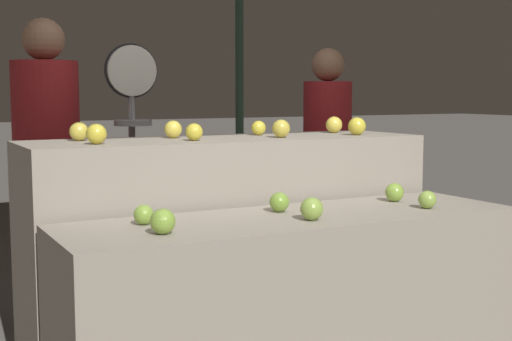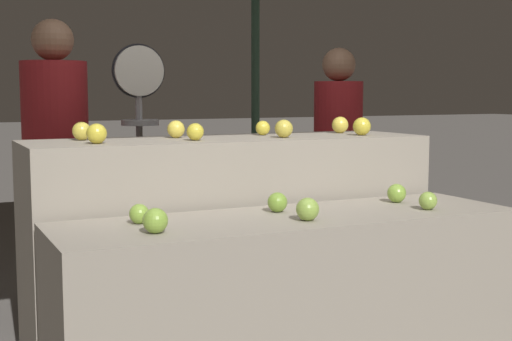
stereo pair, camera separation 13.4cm
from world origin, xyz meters
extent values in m
cylinder|color=#33513D|center=(1.28, 3.02, 1.31)|extent=(0.07, 0.07, 2.62)
cube|color=gray|center=(0.00, 0.00, 0.41)|extent=(1.87, 0.55, 0.83)
cube|color=gray|center=(0.00, 0.60, 0.55)|extent=(1.87, 0.55, 1.10)
sphere|color=#84AD3D|center=(-0.59, -0.10, 0.87)|extent=(0.09, 0.09, 0.09)
sphere|color=#8EB247|center=(0.01, -0.12, 0.87)|extent=(0.09, 0.09, 0.09)
sphere|color=#8EB247|center=(0.58, -0.11, 0.87)|extent=(0.08, 0.08, 0.08)
sphere|color=#84AD3D|center=(-0.59, 0.10, 0.86)|extent=(0.07, 0.07, 0.07)
sphere|color=#7AA338|center=(-0.01, 0.10, 0.87)|extent=(0.08, 0.08, 0.08)
sphere|color=#84AD3D|center=(0.58, 0.10, 0.87)|extent=(0.08, 0.08, 0.08)
sphere|color=gold|center=(-0.65, 0.49, 1.14)|extent=(0.08, 0.08, 0.08)
sphere|color=gold|center=(-0.21, 0.50, 1.14)|extent=(0.08, 0.08, 0.08)
sphere|color=gold|center=(0.23, 0.50, 1.14)|extent=(0.08, 0.08, 0.08)
sphere|color=gold|center=(0.66, 0.49, 1.14)|extent=(0.09, 0.09, 0.09)
sphere|color=gold|center=(-0.66, 0.72, 1.14)|extent=(0.08, 0.08, 0.08)
sphere|color=yellow|center=(-0.23, 0.70, 1.14)|extent=(0.08, 0.08, 0.08)
sphere|color=gold|center=(0.22, 0.71, 1.14)|extent=(0.07, 0.07, 0.07)
sphere|color=yellow|center=(0.66, 0.70, 1.14)|extent=(0.09, 0.09, 0.09)
cylinder|color=#99999E|center=(-0.23, 1.28, 0.72)|extent=(0.04, 0.04, 1.45)
cylinder|color=black|center=(-0.23, 1.28, 1.42)|extent=(0.29, 0.01, 0.29)
cylinder|color=silver|center=(-0.23, 1.26, 1.42)|extent=(0.26, 0.02, 0.26)
cylinder|color=#99999E|center=(-0.23, 1.26, 1.22)|extent=(0.01, 0.01, 0.14)
cylinder|color=#99999E|center=(-0.23, 1.26, 1.15)|extent=(0.20, 0.20, 0.03)
cube|color=#2D2D38|center=(-0.64, 1.50, 0.39)|extent=(0.31, 0.27, 0.79)
cylinder|color=maroon|center=(-0.64, 1.50, 1.13)|extent=(0.48, 0.48, 0.69)
sphere|color=#936B51|center=(-0.64, 1.50, 1.59)|extent=(0.22, 0.22, 0.22)
cube|color=#2D2D38|center=(1.09, 1.40, 0.37)|extent=(0.24, 0.16, 0.74)
cylinder|color=maroon|center=(1.09, 1.40, 1.06)|extent=(0.34, 0.34, 0.64)
sphere|color=#936B51|center=(1.09, 1.40, 1.48)|extent=(0.21, 0.21, 0.21)
camera|label=1|loc=(-1.43, -2.36, 1.31)|focal=50.00mm
camera|label=2|loc=(-1.31, -2.42, 1.31)|focal=50.00mm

